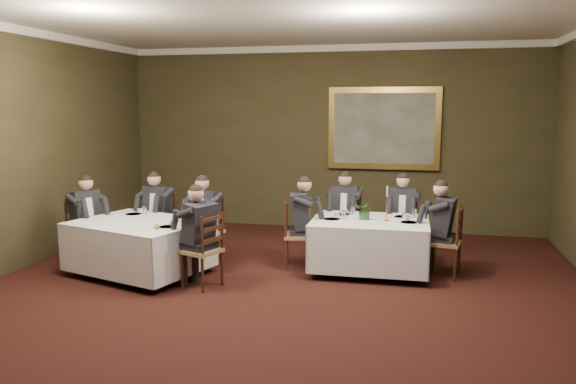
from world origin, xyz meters
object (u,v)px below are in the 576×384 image
at_px(centerpiece, 365,210).
at_px(diner_main_backleft, 345,224).
at_px(diner_main_endright, 445,241).
at_px(chair_sec_backright, 207,245).
at_px(candlestick, 387,208).
at_px(diner_sec_endleft, 85,230).
at_px(chair_main_endright, 445,257).
at_px(diner_sec_endright, 202,249).
at_px(chair_main_backleft, 345,238).
at_px(diner_sec_backleft, 159,224).
at_px(chair_sec_endleft, 86,245).
at_px(chair_main_backright, 402,240).
at_px(diner_sec_backright, 206,230).
at_px(chair_main_endleft, 298,249).
at_px(chair_sec_backleft, 160,238).
at_px(table_main, 370,241).
at_px(diner_main_backright, 402,226).
at_px(diner_main_endleft, 299,234).
at_px(painting, 384,129).
at_px(table_second, 140,243).
at_px(chair_sec_endright, 203,266).

bearing_deg(centerpiece, diner_main_backleft, 114.59).
height_order(diner_main_endright, chair_sec_backright, diner_main_endright).
bearing_deg(candlestick, diner_sec_endleft, -173.53).
height_order(chair_main_endright, diner_sec_endright, diner_sec_endright).
relative_size(chair_main_backleft, diner_sec_endright, 0.74).
bearing_deg(diner_sec_backleft, diner_main_endright, -172.66).
bearing_deg(chair_sec_endleft, chair_main_backright, 131.29).
height_order(chair_sec_backright, diner_sec_backright, diner_sec_backright).
distance_m(chair_main_backright, chair_main_endleft, 1.72).
bearing_deg(chair_sec_backleft, table_main, -173.65).
bearing_deg(diner_main_backright, chair_main_endleft, 34.10).
bearing_deg(diner_sec_backright, diner_sec_backleft, -4.77).
bearing_deg(diner_main_backright, diner_sec_backleft, 14.28).
distance_m(chair_main_endleft, chair_sec_backleft, 2.31).
relative_size(diner_main_backleft, diner_sec_backleft, 1.00).
xyz_separation_m(diner_main_endleft, diner_sec_backleft, (-2.32, 0.17, 0.00)).
height_order(table_main, candlestick, candlestick).
bearing_deg(chair_sec_backleft, diner_main_backright, -160.64).
xyz_separation_m(diner_sec_backleft, candlestick, (3.59, -0.17, 0.44)).
height_order(chair_sec_backleft, painting, painting).
xyz_separation_m(diner_main_endright, chair_sec_backleft, (-4.40, 0.16, -0.23)).
relative_size(chair_sec_backleft, candlestick, 1.96).
bearing_deg(table_main, chair_main_backleft, 118.11).
distance_m(chair_main_backleft, diner_main_backleft, 0.23).
relative_size(chair_sec_backleft, diner_sec_endright, 0.74).
bearing_deg(chair_sec_endleft, table_second, 97.82).
distance_m(diner_main_endright, painting, 3.27).
bearing_deg(chair_main_endright, candlestick, 103.24).
bearing_deg(diner_sec_backright, chair_main_endleft, -163.30).
bearing_deg(painting, diner_sec_endright, -118.15).
bearing_deg(diner_sec_endleft, chair_main_endleft, 123.95).
bearing_deg(centerpiece, table_second, -164.73).
distance_m(table_main, diner_main_backright, 0.95).
height_order(chair_main_backright, diner_sec_endleft, diner_sec_endleft).
height_order(diner_main_endright, diner_sec_backright, same).
relative_size(diner_main_endright, chair_sec_backleft, 1.35).
relative_size(table_second, chair_sec_backright, 2.10).
height_order(diner_sec_backleft, chair_sec_endright, diner_sec_backleft).
height_order(diner_main_endleft, chair_sec_endright, diner_main_endleft).
height_order(chair_sec_endleft, diner_sec_endleft, diner_sec_endleft).
relative_size(diner_main_endleft, candlestick, 2.63).
bearing_deg(painting, diner_sec_endleft, -142.32).
xyz_separation_m(chair_main_endleft, chair_sec_backright, (-1.39, -0.10, 0.00)).
distance_m(chair_sec_endright, centerpiece, 2.42).
distance_m(diner_main_backright, chair_sec_backright, 3.04).
height_order(table_main, chair_main_backright, chair_main_backright).
xyz_separation_m(diner_main_endright, diner_sec_backright, (-3.48, -0.13, 0.00)).
bearing_deg(centerpiece, diner_main_endleft, -179.22).
bearing_deg(candlestick, diner_sec_backleft, 177.29).
height_order(chair_main_endleft, diner_sec_backleft, diner_sec_backleft).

